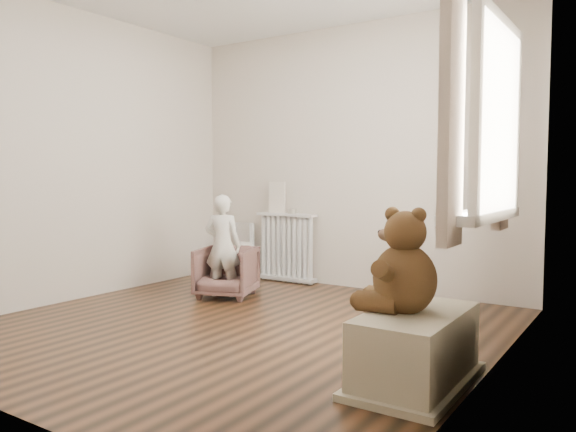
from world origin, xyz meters
The scene contains 17 objects.
floor centered at (0.00, 0.00, 0.00)m, with size 3.60×3.60×0.01m, color black.
back_wall centered at (0.00, 1.80, 1.30)m, with size 3.60×0.02×2.60m, color beige.
left_wall centered at (-1.80, 0.00, 1.30)m, with size 0.02×3.60×2.60m, color beige.
right_wall centered at (1.80, 0.00, 1.30)m, with size 0.02×3.60×2.60m, color beige.
window centered at (1.76, 0.30, 1.45)m, with size 0.03×0.90×1.10m, color white.
window_sill centered at (1.67, 0.30, 0.87)m, with size 0.22×1.10×0.06m, color silver.
curtain_left centered at (1.65, -0.27, 1.39)m, with size 0.06×0.26×1.30m, color #BEAB97.
curtain_right centered at (1.65, 0.87, 1.39)m, with size 0.06×0.26×1.30m, color #BEAB97.
radiator centered at (-0.68, 1.68, 0.39)m, with size 0.69×0.13×0.72m, color silver.
paper_doll centered at (-0.80, 1.68, 0.89)m, with size 0.20×0.02×0.33m, color beige.
tin_a centered at (-0.61, 1.68, 0.75)m, with size 0.09×0.09×0.05m, color #A59E8C.
toy_vanity centered at (-1.25, 1.65, 0.28)m, with size 0.38×0.27×0.60m, color silver.
armchair centered at (-0.72, 0.74, 0.23)m, with size 0.50×0.51×0.46m, color #4E332D.
child centered at (-0.72, 0.69, 0.48)m, with size 0.34×0.22×0.93m, color silver.
toy_bench centered at (1.52, -0.39, 0.20)m, with size 0.44×0.83×0.39m, color beige.
teddy_bear centered at (1.46, -0.42, 0.67)m, with size 0.45×0.34×0.55m, color #3A2511, non-canonical shape.
plush_cat centered at (1.66, 0.68, 1.00)m, with size 0.15×0.24×0.21m, color gray, non-canonical shape.
Camera 1 is at (2.56, -3.21, 1.11)m, focal length 35.00 mm.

